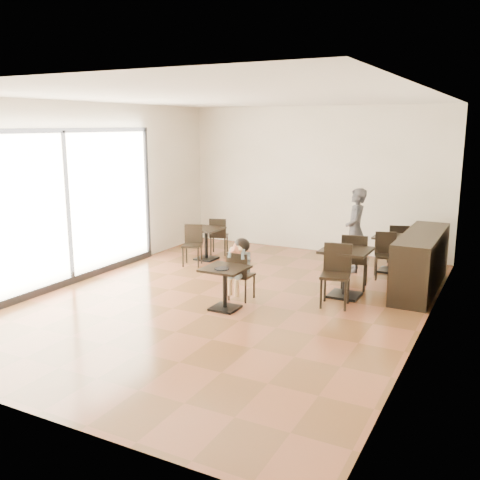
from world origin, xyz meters
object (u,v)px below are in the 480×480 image
Objects in this scene: child_table at (225,288)px; chair_back_b at (385,256)px; child_chair at (241,275)px; chair_left_a at (219,236)px; cafe_table_back at (392,254)px; cafe_table_left at (206,244)px; chair_left_b at (192,246)px; adult_patron at (355,230)px; chair_mid_a at (355,261)px; child at (241,269)px; chair_mid_b at (335,276)px; cafe_table_mid at (345,273)px; chair_back_a at (398,245)px.

chair_back_b is (1.80, 2.84, 0.09)m from child_table.
chair_left_a is at bearing -53.72° from child_chair.
cafe_table_back is at bearing -122.41° from child_chair.
chair_left_b is at bearing -90.00° from cafe_table_left.
child_table is at bearing 101.43° from chair_left_a.
adult_patron reaches higher than chair_left_a.
child_table is 0.94× the size of cafe_table_back.
child_table is 2.50m from chair_mid_a.
chair_back_b is (1.80, 2.29, -0.08)m from child.
chair_back_b is (0.35, 1.92, -0.06)m from chair_mid_b.
chair_mid_a reaches higher than cafe_table_back.
cafe_table_mid is 0.56m from chair_mid_b.
chair_left_b is (0.00, -0.55, 0.07)m from cafe_table_left.
cafe_table_back is (1.80, 2.84, -0.15)m from child.
child_chair is at bearing -144.57° from chair_back_b.
child_table is 3.84m from cafe_table_back.
cafe_table_back is 0.54m from chair_back_a.
child is 1.24× the size of chair_left_b.
chair_left_a reaches higher than child_table.
chair_mid_a is at bearing 142.35° from chair_left_a.
child is at bearing -144.57° from chair_back_b.
chair_back_a is at bearing 20.62° from cafe_table_left.
cafe_table_left is at bearing -96.16° from adult_patron.
chair_back_a is at bearing 8.05° from chair_left_b.
cafe_table_left is (-1.87, 2.00, -0.06)m from child_chair.
chair_mid_b is (1.46, 0.92, 0.15)m from child_table.
chair_mid_b is at bearing -116.60° from chair_back_b.
adult_patron reaches higher than chair_left_b.
chair_back_a is (1.80, 3.38, 0.02)m from child_chair.
cafe_table_mid is 0.83× the size of chair_mid_b.
chair_back_b is at bearing 156.33° from chair_left_a.
chair_left_b is 0.96× the size of chair_back_a.
child reaches higher than chair_back_b.
child_table is at bearing -36.83° from adult_patron.
child_chair is 1.13× the size of cafe_table_back.
chair_mid_a is at bearing 90.00° from cafe_table_mid.
chair_back_b is at bearing 51.79° from child.
chair_mid_a reaches higher than cafe_table_mid.
child is 2.74m from cafe_table_left.
child_table is 3.33m from adult_patron.
cafe_table_mid is 0.56m from chair_mid_a.
cafe_table_left is at bearing 126.28° from child_table.
chair_back_a is (0.35, 3.01, -0.06)m from chair_mid_b.
child is at bearing 106.59° from chair_left_a.
chair_back_a is at bearing 61.91° from child.
child_chair is 0.98× the size of chair_left_a.
adult_patron is 2.22m from chair_mid_b.
adult_patron is 2.29× the size of cafe_table_back.
chair_mid_a is at bearing -9.02° from cafe_table_left.
child is 2.07m from chair_mid_a.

